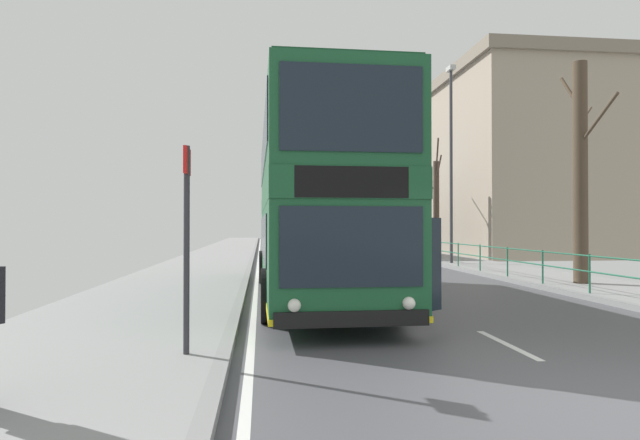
# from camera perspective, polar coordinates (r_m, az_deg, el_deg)

# --- Properties ---
(ground) EXTENTS (15.80, 140.00, 0.20)m
(ground) POSITION_cam_1_polar(r_m,az_deg,el_deg) (6.17, 25.01, -17.61)
(ground) COLOR #4E4E54
(double_decker_bus_main) EXTENTS (3.28, 11.13, 4.57)m
(double_decker_bus_main) POSITION_cam_1_polar(r_m,az_deg,el_deg) (13.17, -0.81, 1.72)
(double_decker_bus_main) COLOR #19512D
(double_decker_bus_main) RESTS_ON ground
(background_bus_far_lane) EXTENTS (2.75, 10.35, 3.04)m
(background_bus_far_lane) POSITION_cam_1_polar(r_m,az_deg,el_deg) (31.91, 5.32, -0.97)
(background_bus_far_lane) COLOR navy
(background_bus_far_lane) RESTS_ON ground
(pedestrian_railing_far_kerb) EXTENTS (0.05, 21.92, 0.99)m
(pedestrian_railing_far_kerb) POSITION_cam_1_polar(r_m,az_deg,el_deg) (16.58, 23.41, -4.16)
(pedestrian_railing_far_kerb) COLOR #236B4C
(pedestrian_railing_far_kerb) RESTS_ON ground
(bus_stop_sign_near) EXTENTS (0.08, 0.44, 2.77)m
(bus_stop_sign_near) POSITION_cam_1_polar(r_m,az_deg,el_deg) (7.09, -14.53, -0.67)
(bus_stop_sign_near) COLOR #2D2D33
(bus_stop_sign_near) RESTS_ON ground
(street_lamp_far_side) EXTENTS (0.28, 0.60, 9.09)m
(street_lamp_far_side) POSITION_cam_1_polar(r_m,az_deg,el_deg) (24.76, 14.30, 7.43)
(street_lamp_far_side) COLOR #38383D
(street_lamp_far_side) RESTS_ON ground
(bare_tree_far_00) EXTENTS (1.85, 3.68, 6.24)m
(bare_tree_far_00) POSITION_cam_1_polar(r_m,az_deg,el_deg) (28.90, 12.72, 1.56)
(bare_tree_far_00) COLOR #423328
(bare_tree_far_00) RESTS_ON ground
(bare_tree_far_01) EXTENTS (1.24, 2.55, 6.61)m
(bare_tree_far_01) POSITION_cam_1_polar(r_m,az_deg,el_deg) (17.27, 26.86, 4.96)
(bare_tree_far_01) COLOR #4C3D2D
(bare_tree_far_01) RESTS_ON ground
(background_building_00) EXTENTS (12.88, 12.59, 11.76)m
(background_building_00) POSITION_cam_1_polar(r_m,az_deg,el_deg) (36.50, 23.31, 5.79)
(background_building_00) COLOR gray
(background_building_00) RESTS_ON ground
(background_building_01) EXTENTS (12.62, 14.46, 11.58)m
(background_building_01) POSITION_cam_1_polar(r_m,az_deg,el_deg) (55.22, 12.64, 3.49)
(background_building_01) COLOR gray
(background_building_01) RESTS_ON ground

